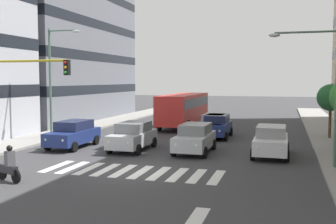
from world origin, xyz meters
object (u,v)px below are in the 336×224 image
at_px(car_row2_1, 214,125).
at_px(motorcycle_with_rider, 9,166).
at_px(traffic_light_gantry, 11,91).
at_px(street_lamp_left, 324,81).
at_px(car_3, 73,134).
at_px(car_2, 133,136).
at_px(street_lamp_right, 54,73).
at_px(car_0, 271,141).
at_px(bus_behind_traffic, 184,107).
at_px(car_row2_0, 217,126).
at_px(car_1, 195,138).
at_px(street_tree_2, 331,98).

xyz_separation_m(car_row2_1, motorcycle_with_rider, (6.04, 16.06, -0.24)).
relative_size(traffic_light_gantry, street_lamp_left, 0.83).
bearing_deg(car_row2_1, car_3, 44.09).
bearing_deg(car_2, motorcycle_with_rider, 75.22).
bearing_deg(street_lamp_right, motorcycle_with_rider, 112.60).
xyz_separation_m(car_row2_1, traffic_light_gantry, (8.47, 12.67, 2.86)).
bearing_deg(car_0, car_row2_1, -57.27).
xyz_separation_m(car_row2_1, bus_behind_traffic, (3.75, -5.63, 0.97)).
height_order(car_row2_0, street_lamp_left, street_lamp_left).
relative_size(car_2, bus_behind_traffic, 0.42).
xyz_separation_m(car_3, traffic_light_gantry, (0.68, 5.12, 2.86)).
bearing_deg(car_row2_0, motorcycle_with_rider, 67.65).
distance_m(car_2, traffic_light_gantry, 7.64).
bearing_deg(car_3, car_row2_0, -139.30).
relative_size(car_2, street_lamp_right, 0.57).
height_order(car_2, street_lamp_left, street_lamp_left).
xyz_separation_m(car_row2_0, street_lamp_right, (10.92, 4.56, 3.93)).
distance_m(car_row2_0, motorcycle_with_rider, 16.75).
bearing_deg(car_2, car_3, 2.33).
height_order(car_0, car_1, same).
bearing_deg(car_row2_1, motorcycle_with_rider, 69.38).
distance_m(car_3, traffic_light_gantry, 5.90).
bearing_deg(car_2, car_row2_1, -116.93).
relative_size(car_row2_0, car_row2_1, 1.00).
xyz_separation_m(car_0, car_3, (12.31, 0.53, 0.00)).
bearing_deg(motorcycle_with_rider, bus_behind_traffic, -96.02).
relative_size(car_2, street_tree_2, 1.14).
height_order(car_3, street_lamp_right, street_lamp_right).
xyz_separation_m(motorcycle_with_rider, street_lamp_left, (-13.05, -6.26, 3.64)).
relative_size(motorcycle_with_rider, street_tree_2, 0.41).
bearing_deg(street_lamp_left, traffic_light_gantry, 10.51).
bearing_deg(traffic_light_gantry, car_row2_0, -126.03).
relative_size(car_0, street_tree_2, 1.14).
xyz_separation_m(car_2, street_lamp_left, (-10.76, 2.41, 3.40)).
height_order(car_row2_0, traffic_light_gantry, traffic_light_gantry).
height_order(car_1, street_lamp_right, street_lamp_right).
xyz_separation_m(car_3, motorcycle_with_rider, (-1.75, 8.50, -0.24)).
relative_size(car_3, street_lamp_left, 0.67).
relative_size(car_2, car_row2_1, 1.00).
distance_m(street_lamp_left, street_tree_2, 10.58).
distance_m(car_0, car_3, 12.32).
xyz_separation_m(car_0, street_tree_2, (-3.87, -7.64, 2.16)).
bearing_deg(street_lamp_left, car_row2_1, -54.43).
distance_m(car_0, street_lamp_left, 5.05).
bearing_deg(car_3, street_tree_2, -153.20).
height_order(car_3, street_tree_2, street_tree_2).
distance_m(car_row2_1, street_lamp_right, 12.40).
bearing_deg(car_row2_0, car_0, 122.94).
distance_m(car_3, bus_behind_traffic, 13.82).
bearing_deg(car_3, car_1, -177.38).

